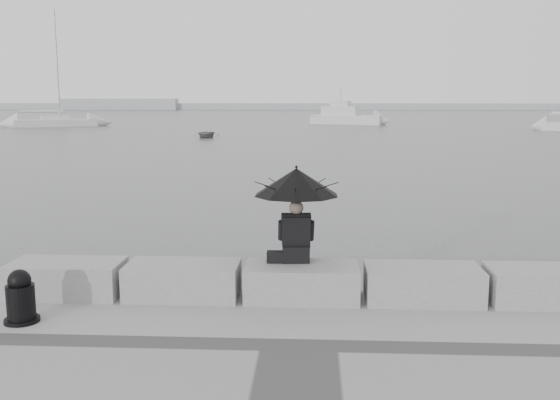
# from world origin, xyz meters

# --- Properties ---
(ground) EXTENTS (360.00, 360.00, 0.00)m
(ground) POSITION_xyz_m (0.00, 0.00, 0.00)
(ground) COLOR #404244
(ground) RESTS_ON ground
(stone_block_far_left) EXTENTS (1.60, 0.80, 0.50)m
(stone_block_far_left) POSITION_xyz_m (-3.40, -0.45, 0.75)
(stone_block_far_left) COLOR gray
(stone_block_far_left) RESTS_ON promenade
(stone_block_left) EXTENTS (1.60, 0.80, 0.50)m
(stone_block_left) POSITION_xyz_m (-1.70, -0.45, 0.75)
(stone_block_left) COLOR gray
(stone_block_left) RESTS_ON promenade
(stone_block_centre) EXTENTS (1.60, 0.80, 0.50)m
(stone_block_centre) POSITION_xyz_m (0.00, -0.45, 0.75)
(stone_block_centre) COLOR gray
(stone_block_centre) RESTS_ON promenade
(stone_block_right) EXTENTS (1.60, 0.80, 0.50)m
(stone_block_right) POSITION_xyz_m (1.70, -0.45, 0.75)
(stone_block_right) COLOR gray
(stone_block_right) RESTS_ON promenade
(stone_block_far_right) EXTENTS (1.60, 0.80, 0.50)m
(stone_block_far_right) POSITION_xyz_m (3.40, -0.45, 0.75)
(stone_block_far_right) COLOR gray
(stone_block_far_right) RESTS_ON promenade
(seated_person) EXTENTS (1.23, 1.23, 1.39)m
(seated_person) POSITION_xyz_m (-0.09, -0.22, 2.01)
(seated_person) COLOR black
(seated_person) RESTS_ON stone_block_centre
(bag) EXTENTS (0.26, 0.15, 0.16)m
(bag) POSITION_xyz_m (-0.38, -0.32, 1.08)
(bag) COLOR black
(bag) RESTS_ON stone_block_centre
(mooring_bollard) EXTENTS (0.44, 0.44, 0.70)m
(mooring_bollard) POSITION_xyz_m (-3.55, -1.56, 0.80)
(mooring_bollard) COLOR black
(mooring_bollard) RESTS_ON promenade
(distant_landmass) EXTENTS (180.00, 8.00, 2.80)m
(distant_landmass) POSITION_xyz_m (-8.14, 154.51, 0.90)
(distant_landmass) COLOR #ACAEB1
(distant_landmass) RESTS_ON ground
(sailboat_left) EXTENTS (8.90, 6.40, 12.90)m
(sailboat_left) POSITION_xyz_m (-28.91, 60.31, 0.51)
(sailboat_left) COLOR white
(sailboat_left) RESTS_ON ground
(motor_cruiser) EXTENTS (9.14, 5.60, 4.50)m
(motor_cruiser) POSITION_xyz_m (4.31, 67.94, 0.89)
(motor_cruiser) COLOR white
(motor_cruiser) RESTS_ON ground
(dinghy) EXTENTS (3.20, 1.50, 0.53)m
(dinghy) POSITION_xyz_m (-8.74, 42.57, 0.26)
(dinghy) COLOR gray
(dinghy) RESTS_ON ground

